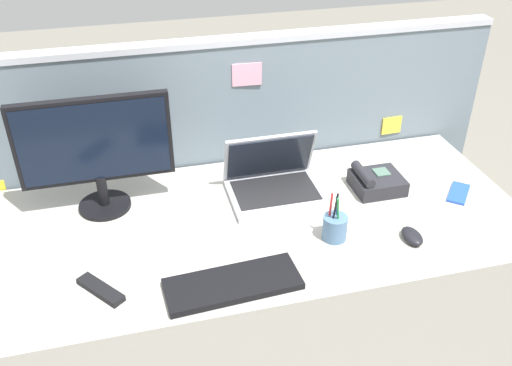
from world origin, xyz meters
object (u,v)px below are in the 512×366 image
Objects in this scene: desk_phone at (376,182)px; keyboard_main at (233,284)px; computer_mouse_right_hand at (412,236)px; pen_cup at (335,227)px; cell_phone_blue_case at (459,193)px; tv_remote at (101,290)px; desktop_monitor at (95,148)px; laptop at (273,180)px.

desk_phone is 0.45× the size of keyboard_main.
computer_mouse_right_hand is 0.56× the size of pen_cup.
desk_phone is 1.25× the size of cell_phone_blue_case.
pen_cup is 1.04× the size of tv_remote.
computer_mouse_right_hand is 0.36m from cell_phone_blue_case.
cell_phone_blue_case is (0.92, 0.28, -0.01)m from keyboard_main.
cell_phone_blue_case is at bearing -10.96° from desktop_monitor.
laptop is 0.75m from tv_remote.
desktop_monitor is at bearing 120.84° from keyboard_main.
keyboard_main is 0.39m from tv_remote.
pen_cup is at bearing -136.91° from desk_phone.
pen_cup is 1.24× the size of cell_phone_blue_case.
tv_remote is at bearing 179.76° from computer_mouse_right_hand.
pen_cup is at bearing 163.19° from computer_mouse_right_hand.
laptop is 2.01× the size of tv_remote.
laptop reaches higher than computer_mouse_right_hand.
desktop_monitor is 3.63× the size of cell_phone_blue_case.
cell_phone_blue_case is at bearing -20.73° from desk_phone.
keyboard_main is 2.37× the size of tv_remote.
desk_phone is 0.31m from cell_phone_blue_case.
tv_remote is (-1.30, -0.20, 0.01)m from cell_phone_blue_case.
keyboard_main is 4.03× the size of computer_mouse_right_hand.
desk_phone is 1.80× the size of computer_mouse_right_hand.
keyboard_main is (0.36, -0.53, -0.23)m from desktop_monitor.
desktop_monitor is at bearing 152.61° from pen_cup.
keyboard_main is at bearing -118.82° from laptop.
tv_remote is at bearing -130.64° from cell_phone_blue_case.
keyboard_main is at bearing -158.85° from pen_cup.
desktop_monitor is at bearing 172.03° from desk_phone.
computer_mouse_right_hand reaches higher than keyboard_main.
computer_mouse_right_hand is at bearing 3.22° from keyboard_main.
laptop reaches higher than pen_cup.
desktop_monitor is 3.07× the size of tv_remote.
laptop is 1.93× the size of pen_cup.
desk_phone is 0.74m from keyboard_main.
desktop_monitor reaches higher than tv_remote.
desk_phone is 1.01× the size of pen_cup.
desk_phone is at bearing 28.01° from keyboard_main.
keyboard_main reaches higher than cell_phone_blue_case.
desk_phone reaches higher than computer_mouse_right_hand.
desktop_monitor is at bearing 174.58° from laptop.
desk_phone is (0.38, -0.08, -0.02)m from laptop.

